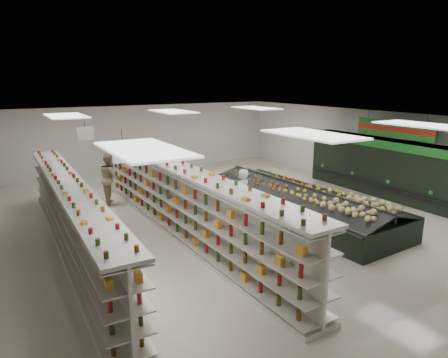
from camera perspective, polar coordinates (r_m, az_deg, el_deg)
floor at (r=13.23m, az=-0.01°, el=-5.31°), size 16.00×16.00×0.00m
ceiling at (r=12.54m, az=-0.01°, el=8.62°), size 14.00×16.00×0.02m
wall_back at (r=20.00m, az=-11.71°, el=5.71°), size 14.00×0.02×3.20m
wall_right at (r=17.35m, az=20.43°, el=3.89°), size 0.02×16.00×3.20m
produce_wall_case at (r=16.14m, az=23.33°, el=1.64°), size 0.93×8.00×2.20m
aisle_sign_near at (r=9.27m, az=-14.22°, el=3.52°), size 0.52×0.06×0.75m
aisle_sign_far at (r=13.13m, az=-19.20°, el=6.12°), size 0.52×0.06×0.75m
hortifruti_banner at (r=15.70m, az=23.20°, el=6.56°), size 0.12×3.20×0.95m
gondola_left at (r=11.12m, az=-20.90°, el=-5.48°), size 0.93×10.54×1.83m
gondola_center at (r=11.60m, az=-6.26°, el=-3.45°), size 1.13×11.48×1.99m
produce_island at (r=13.34m, az=10.49°, el=-3.18°), size 2.95×7.32×1.08m
soda_endcap at (r=17.58m, az=-12.45°, el=1.91°), size 1.32×0.92×1.65m
shopper_main at (r=12.20m, az=2.53°, el=-2.63°), size 0.75×0.60×1.77m
shopper_background at (r=14.89m, az=-15.88°, el=0.11°), size 0.65×0.97×1.88m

